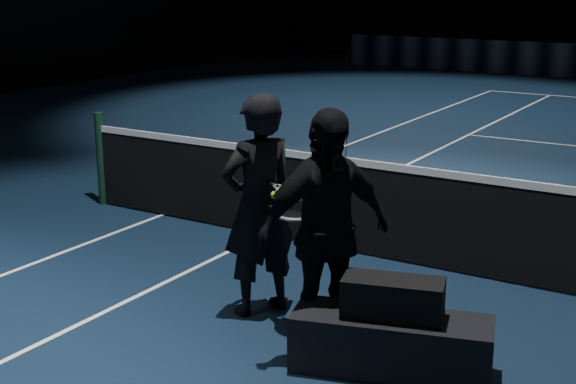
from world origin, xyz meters
The scene contains 9 objects.
net_post_left centered at (-6.40, 0.00, 0.55)m, with size 0.10×0.10×1.10m, color black.
player_bench centered at (-1.72, -2.05, 0.20)m, with size 1.36×0.45×0.41m, color black.
racket_bag centered at (-1.72, -2.05, 0.54)m, with size 0.68×0.29×0.27m, color black.
bag_signature centered at (-1.72, -2.20, 0.54)m, with size 0.32×0.00×0.09m, color white.
player_a centered at (-3.06, -1.66, 0.89)m, with size 0.65×0.43×1.78m, color black.
player_b centered at (-2.28, -1.99, 0.89)m, with size 1.04×0.43×1.78m, color black.
racket_lower centered at (-2.65, -1.83, 0.92)m, with size 0.68×0.22×0.03m, color black, non-canonical shape.
racket_upper centered at (-2.68, -1.78, 1.07)m, with size 0.68×0.22×0.03m, color black, non-canonical shape.
tennis_balls centered at (-2.83, -1.75, 1.04)m, with size 0.12×0.10×0.12m, color #B0D72D, non-canonical shape.
Camera 1 is at (0.30, -6.70, 2.64)m, focal length 50.00 mm.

